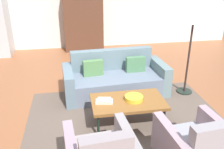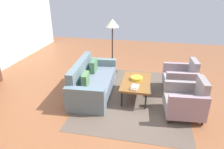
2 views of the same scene
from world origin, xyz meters
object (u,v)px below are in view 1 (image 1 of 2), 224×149
(fruit_bowl, at_px, (134,98))
(cabinet, at_px, (83,22))
(book_stack, at_px, (104,101))
(armchair_right, at_px, (196,149))
(couch, at_px, (115,79))
(coffee_table, at_px, (128,102))
(floor_lamp, at_px, (193,25))

(fruit_bowl, distance_m, cabinet, 4.32)
(fruit_bowl, xyz_separation_m, book_stack, (-0.49, -0.00, -0.01))
(fruit_bowl, bearing_deg, armchair_right, -66.43)
(couch, relative_size, coffee_table, 1.79)
(armchair_right, height_order, floor_lamp, floor_lamp)
(book_stack, relative_size, cabinet, 0.17)
(couch, xyz_separation_m, cabinet, (-0.43, 3.08, 0.61))
(couch, relative_size, armchair_right, 2.44)
(armchair_right, height_order, fruit_bowl, armchair_right)
(armchair_right, xyz_separation_m, fruit_bowl, (-0.51, 1.17, 0.14))
(book_stack, bearing_deg, couch, 71.89)
(floor_lamp, bearing_deg, armchair_right, -112.28)
(armchair_right, xyz_separation_m, floor_lamp, (0.85, 2.08, 1.10))
(book_stack, relative_size, floor_lamp, 0.17)
(fruit_bowl, xyz_separation_m, floor_lamp, (1.36, 0.91, 0.96))
(cabinet, xyz_separation_m, floor_lamp, (1.90, -3.35, 0.54))
(book_stack, bearing_deg, cabinet, 90.60)
(book_stack, distance_m, floor_lamp, 2.28)
(coffee_table, relative_size, floor_lamp, 0.70)
(couch, distance_m, coffee_table, 1.19)
(coffee_table, relative_size, armchair_right, 1.36)
(armchair_right, height_order, book_stack, armchair_right)
(coffee_table, height_order, fruit_bowl, fruit_bowl)
(coffee_table, distance_m, armchair_right, 1.32)
(coffee_table, bearing_deg, armchair_right, -62.55)
(coffee_table, height_order, armchair_right, armchair_right)
(couch, relative_size, floor_lamp, 1.25)
(armchair_right, bearing_deg, book_stack, 125.68)
(book_stack, bearing_deg, coffee_table, 0.37)
(armchair_right, distance_m, floor_lamp, 2.50)
(couch, bearing_deg, armchair_right, 101.11)
(coffee_table, xyz_separation_m, floor_lamp, (1.46, 0.91, 1.04))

